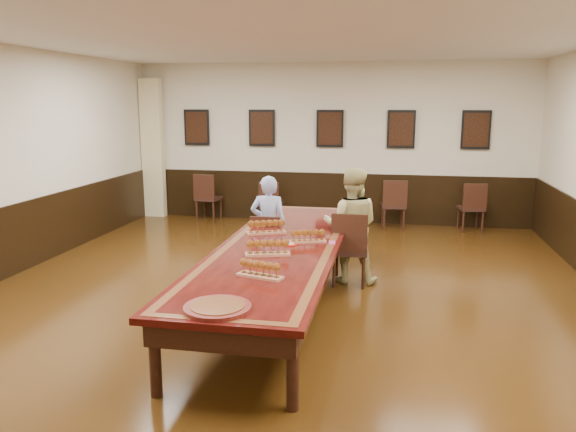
% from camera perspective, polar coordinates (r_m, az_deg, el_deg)
% --- Properties ---
extents(floor, '(8.00, 10.00, 0.02)m').
position_cam_1_polar(floor, '(6.92, -0.79, -9.04)').
color(floor, black).
rests_on(floor, ground).
extents(ceiling, '(8.00, 10.00, 0.02)m').
position_cam_1_polar(ceiling, '(6.53, -0.87, 18.46)').
color(ceiling, white).
rests_on(ceiling, floor).
extents(wall_back, '(8.00, 0.02, 3.20)m').
position_cam_1_polar(wall_back, '(11.46, 4.29, 7.37)').
color(wall_back, beige).
rests_on(wall_back, floor).
extents(chair_man, '(0.44, 0.48, 0.89)m').
position_cam_1_polar(chair_man, '(7.91, -2.08, -2.96)').
color(chair_man, black).
rests_on(chair_man, floor).
extents(chair_woman, '(0.48, 0.52, 1.00)m').
position_cam_1_polar(chair_woman, '(7.58, 6.32, -3.22)').
color(chair_woman, black).
rests_on(chair_woman, floor).
extents(spare_chair_a, '(0.50, 0.54, 0.98)m').
position_cam_1_polar(spare_chair_a, '(11.76, -8.08, 1.94)').
color(spare_chair_a, black).
rests_on(spare_chair_a, floor).
extents(spare_chair_b, '(0.43, 0.47, 0.87)m').
position_cam_1_polar(spare_chair_b, '(11.31, -1.71, 1.40)').
color(spare_chair_b, black).
rests_on(spare_chair_b, floor).
extents(spare_chair_c, '(0.51, 0.54, 0.97)m').
position_cam_1_polar(spare_chair_c, '(11.03, 10.67, 1.21)').
color(spare_chair_c, black).
rests_on(spare_chair_c, floor).
extents(spare_chair_d, '(0.51, 0.54, 0.94)m').
position_cam_1_polar(spare_chair_d, '(11.21, 18.10, 0.91)').
color(spare_chair_d, black).
rests_on(spare_chair_d, floor).
extents(person_man, '(0.54, 0.37, 1.42)m').
position_cam_1_polar(person_man, '(7.94, -1.98, -0.94)').
color(person_man, '#5070C9').
rests_on(person_man, floor).
extents(person_woman, '(0.79, 0.62, 1.57)m').
position_cam_1_polar(person_woman, '(7.62, 6.43, -0.96)').
color(person_woman, '#CDC380').
rests_on(person_woman, floor).
extents(pink_phone, '(0.09, 0.16, 0.01)m').
position_cam_1_polar(pink_phone, '(6.79, 4.50, -2.71)').
color(pink_phone, '#E54C97').
rests_on(pink_phone, conference_table).
extents(curtain, '(0.45, 0.18, 2.90)m').
position_cam_1_polar(curtain, '(12.30, -13.57, 6.66)').
color(curtain, beige).
rests_on(curtain, floor).
extents(wainscoting, '(8.00, 10.00, 1.00)m').
position_cam_1_polar(wainscoting, '(6.76, -0.80, -4.99)').
color(wainscoting, black).
rests_on(wainscoting, floor).
extents(conference_table, '(1.40, 5.00, 0.76)m').
position_cam_1_polar(conference_table, '(6.73, -0.81, -4.08)').
color(conference_table, black).
rests_on(conference_table, floor).
extents(posters, '(6.14, 0.04, 0.74)m').
position_cam_1_polar(posters, '(11.37, 4.27, 8.85)').
color(posters, black).
rests_on(posters, wall_back).
extents(flight_a, '(0.52, 0.34, 0.19)m').
position_cam_1_polar(flight_a, '(7.21, -2.22, -1.17)').
color(flight_a, '#A66345').
rests_on(flight_a, conference_table).
extents(flight_b, '(0.46, 0.27, 0.17)m').
position_cam_1_polar(flight_b, '(6.77, 2.02, -2.10)').
color(flight_b, '#A66345').
rests_on(flight_b, conference_table).
extents(flight_c, '(0.52, 0.28, 0.19)m').
position_cam_1_polar(flight_c, '(6.20, -2.09, -3.28)').
color(flight_c, '#A66345').
rests_on(flight_c, conference_table).
extents(flight_d, '(0.49, 0.27, 0.17)m').
position_cam_1_polar(flight_d, '(5.44, -2.87, -5.48)').
color(flight_d, '#A66345').
rests_on(flight_d, conference_table).
extents(red_plate_grp, '(0.18, 0.18, 0.02)m').
position_cam_1_polar(red_plate_grp, '(6.67, 0.21, -2.91)').
color(red_plate_grp, red).
rests_on(red_plate_grp, conference_table).
extents(carved_platter, '(0.70, 0.70, 0.04)m').
position_cam_1_polar(carved_platter, '(4.67, -7.17, -9.23)').
color(carved_platter, '#531310').
rests_on(carved_platter, conference_table).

